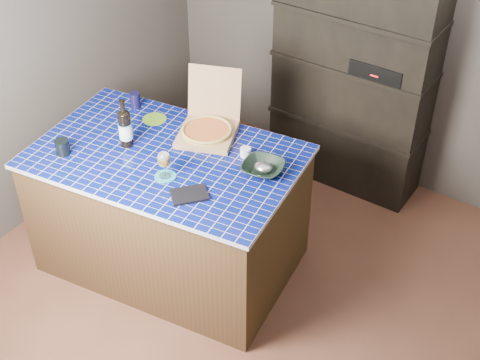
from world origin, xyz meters
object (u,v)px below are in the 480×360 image
Objects in this scene: dvd_case at (189,195)px; pizza_box at (208,128)px; mead_bottle at (125,128)px; kitchen_island at (170,210)px; bowl at (263,168)px; wine_glass at (164,160)px.

pizza_box is at bearing 156.91° from dvd_case.
pizza_box is 0.54m from mead_bottle.
bowl is at bearing 9.63° from kitchen_island.
wine_glass is at bearing -155.06° from dvd_case.
pizza_box is 0.52m from wine_glass.
pizza_box is 2.13× the size of bowl.
mead_bottle is 0.44m from wine_glass.
wine_glass is at bearing -105.58° from pizza_box.
wine_glass is (0.15, -0.18, 0.59)m from kitchen_island.
pizza_box is 0.54m from bowl.
pizza_box is at bearing 95.96° from wine_glass.
kitchen_island is 0.62m from pizza_box.
bowl is at bearing -36.34° from pizza_box.
kitchen_island is at bearing -162.38° from bowl.
dvd_case is at bearing -118.12° from bowl.
dvd_case is at bearing -15.35° from wine_glass.
mead_bottle is (-0.28, -0.05, 0.59)m from kitchen_island.
wine_glass reaches higher than bowl.
kitchen_island is 0.66m from mead_bottle.
mead_bottle reaches higher than wine_glass.
kitchen_island is 5.43× the size of mead_bottle.
wine_glass reaches higher than dvd_case.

